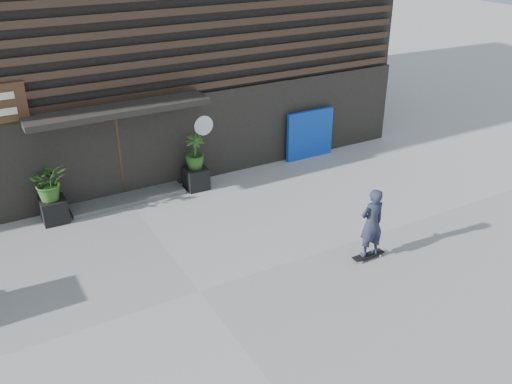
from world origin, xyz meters
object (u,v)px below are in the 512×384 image
planter_pot_left (54,210)px  blue_tarp (310,134)px  skateboarder (372,223)px  planter_pot_right (196,178)px

planter_pot_left → blue_tarp: size_ratio=0.37×
planter_pot_left → skateboarder: (5.65, -5.12, 0.58)m
planter_pot_right → skateboarder: (1.85, -5.12, 0.58)m
planter_pot_right → skateboarder: skateboarder is taller
blue_tarp → skateboarder: skateboarder is taller
blue_tarp → skateboarder: size_ratio=0.95×
planter_pot_right → planter_pot_left: bearing=180.0°
planter_pot_left → skateboarder: size_ratio=0.35×
blue_tarp → skateboarder: 5.82m
planter_pot_left → blue_tarp: blue_tarp is taller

